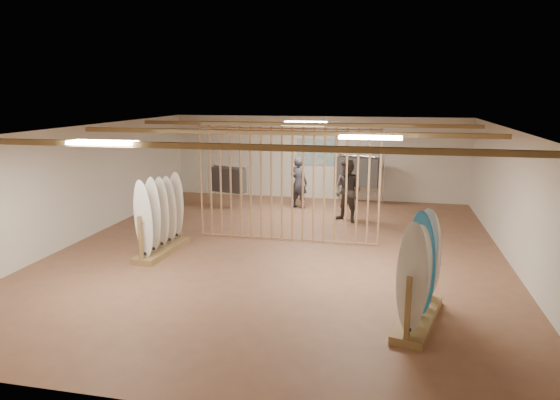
% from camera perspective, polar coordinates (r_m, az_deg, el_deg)
% --- Properties ---
extents(floor, '(12.00, 12.00, 0.00)m').
position_cam_1_polar(floor, '(11.62, 0.00, -5.79)').
color(floor, '#8B5D43').
rests_on(floor, ground).
extents(ceiling, '(12.00, 12.00, 0.00)m').
position_cam_1_polar(ceiling, '(11.07, 0.00, 8.12)').
color(ceiling, gray).
rests_on(ceiling, ground).
extents(wall_back, '(12.00, 0.00, 12.00)m').
position_cam_1_polar(wall_back, '(17.10, 4.27, 4.83)').
color(wall_back, silver).
rests_on(wall_back, ground).
extents(wall_front, '(12.00, 0.00, 12.00)m').
position_cam_1_polar(wall_front, '(5.77, -12.93, -10.46)').
color(wall_front, silver).
rests_on(wall_front, ground).
extents(wall_left, '(0.00, 12.00, 12.00)m').
position_cam_1_polar(wall_left, '(13.24, -21.68, 1.82)').
color(wall_left, silver).
rests_on(wall_left, ground).
extents(wall_right, '(0.00, 12.00, 12.00)m').
position_cam_1_polar(wall_right, '(11.33, 25.54, -0.15)').
color(wall_right, silver).
rests_on(wall_right, ground).
extents(ceiling_slats, '(9.50, 6.12, 0.10)m').
position_cam_1_polar(ceiling_slats, '(11.08, 0.00, 7.70)').
color(ceiling_slats, olive).
rests_on(ceiling_slats, ground).
extents(light_panels, '(1.20, 0.35, 0.06)m').
position_cam_1_polar(light_panels, '(11.08, 0.00, 7.81)').
color(light_panels, white).
rests_on(light_panels, ground).
extents(bamboo_partition, '(4.45, 0.05, 2.78)m').
position_cam_1_polar(bamboo_partition, '(12.03, 0.81, 1.72)').
color(bamboo_partition, '#AC7E53').
rests_on(bamboo_partition, ground).
extents(poster, '(1.40, 0.03, 0.90)m').
position_cam_1_polar(poster, '(17.05, 4.27, 5.48)').
color(poster, teal).
rests_on(poster, ground).
extents(rack_left, '(0.59, 1.90, 1.79)m').
position_cam_1_polar(rack_left, '(11.61, -13.42, -3.01)').
color(rack_left, olive).
rests_on(rack_left, floor).
extents(rack_right, '(0.91, 1.93, 1.78)m').
position_cam_1_polar(rack_right, '(8.24, 15.66, -9.50)').
color(rack_right, olive).
rests_on(rack_right, floor).
extents(clothing_rack_a, '(1.23, 0.62, 1.36)m').
position_cam_1_polar(clothing_rack_a, '(15.84, -5.96, 2.30)').
color(clothing_rack_a, silver).
rests_on(clothing_rack_a, floor).
extents(clothing_rack_b, '(1.47, 0.80, 1.64)m').
position_cam_1_polar(clothing_rack_b, '(16.42, 8.98, 3.21)').
color(clothing_rack_b, silver).
rests_on(clothing_rack_b, floor).
extents(shopper_a, '(0.79, 0.66, 1.83)m').
position_cam_1_polar(shopper_a, '(15.65, 2.14, 2.37)').
color(shopper_a, '#282830').
rests_on(shopper_a, floor).
extents(shopper_b, '(1.22, 1.14, 2.01)m').
position_cam_1_polar(shopper_b, '(14.05, 7.75, 1.50)').
color(shopper_b, '#37302B').
rests_on(shopper_b, floor).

